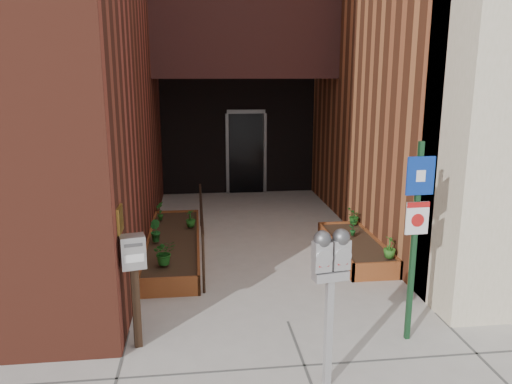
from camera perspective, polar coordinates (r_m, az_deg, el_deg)
name	(u,v)px	position (r m, az deg, el deg)	size (l,w,h in m)	color
ground	(288,322)	(6.63, 3.65, -14.58)	(80.00, 80.00, 0.00)	#9E9991
planter_left	(174,246)	(8.97, -9.38, -6.16)	(0.90, 3.60, 0.30)	brown
planter_right	(355,249)	(8.91, 11.28, -6.38)	(0.80, 2.20, 0.30)	brown
handrail	(201,213)	(8.73, -6.27, -2.39)	(0.04, 3.34, 0.90)	black
parking_meter	(331,267)	(4.94, 8.55, -8.44)	(0.38, 0.20, 1.66)	#B3B3B6
sign_post	(416,222)	(5.95, 17.83, -3.29)	(0.33, 0.08, 2.38)	#163C20
payment_dropbox	(134,268)	(5.84, -13.78, -8.38)	(0.31, 0.26, 1.36)	black
shrub_left_a	(164,252)	(7.67, -10.43, -6.79)	(0.34, 0.34, 0.38)	#185418
shrub_left_b	(155,231)	(8.73, -11.48, -4.37)	(0.20, 0.20, 0.37)	#19581E
shrub_left_c	(191,218)	(9.45, -7.49, -2.98)	(0.18, 0.18, 0.33)	#1D5E1A
shrub_left_d	(160,211)	(9.96, -10.93, -2.13)	(0.19, 0.19, 0.37)	#1C5618
shrub_right_a	(390,247)	(8.09, 15.05, -6.09)	(0.19, 0.19, 0.35)	#2A631C
shrub_right_b	(353,227)	(9.03, 11.05, -3.92)	(0.17, 0.17, 0.32)	#164F1C
shrub_right_c	(354,216)	(9.70, 11.14, -2.74)	(0.28, 0.28, 0.31)	#1D5A19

